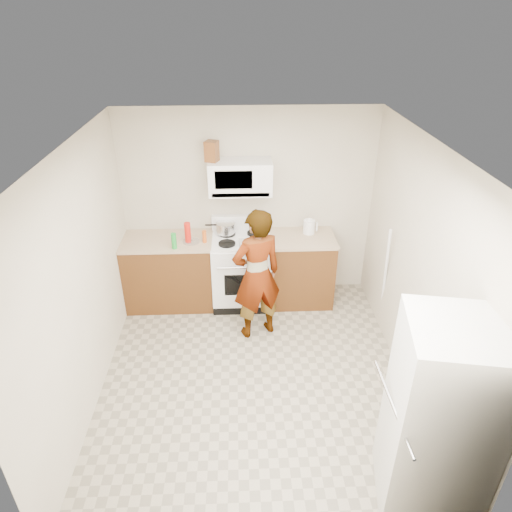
{
  "coord_description": "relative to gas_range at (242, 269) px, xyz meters",
  "views": [
    {
      "loc": [
        -0.14,
        -3.65,
        3.53
      ],
      "look_at": [
        0.04,
        0.55,
        1.2
      ],
      "focal_mm": 32.0,
      "sensor_mm": 36.0,
      "label": 1
    }
  ],
  "objects": [
    {
      "name": "floor",
      "position": [
        0.1,
        -1.48,
        -0.49
      ],
      "size": [
        3.6,
        3.6,
        0.0
      ],
      "primitive_type": "plane",
      "color": "gray",
      "rests_on": "ground"
    },
    {
      "name": "back_wall",
      "position": [
        0.1,
        0.31,
        0.76
      ],
      "size": [
        3.2,
        0.02,
        2.5
      ],
      "primitive_type": "cube",
      "color": "beige",
      "rests_on": "floor"
    },
    {
      "name": "right_wall",
      "position": [
        1.69,
        -1.48,
        0.76
      ],
      "size": [
        0.02,
        3.6,
        2.5
      ],
      "primitive_type": "cube",
      "color": "beige",
      "rests_on": "floor"
    },
    {
      "name": "cabinet_left",
      "position": [
        -0.94,
        0.01,
        -0.04
      ],
      "size": [
        1.12,
        0.62,
        0.9
      ],
      "primitive_type": "cube",
      "color": "#572C14",
      "rests_on": "floor"
    },
    {
      "name": "counter_left",
      "position": [
        -0.94,
        0.01,
        0.43
      ],
      "size": [
        1.14,
        0.64,
        0.03
      ],
      "primitive_type": "cube",
      "color": "tan",
      "rests_on": "cabinet_left"
    },
    {
      "name": "cabinet_right",
      "position": [
        0.78,
        0.01,
        -0.04
      ],
      "size": [
        0.8,
        0.62,
        0.9
      ],
      "primitive_type": "cube",
      "color": "#572C14",
      "rests_on": "floor"
    },
    {
      "name": "counter_right",
      "position": [
        0.78,
        0.01,
        0.43
      ],
      "size": [
        0.82,
        0.64,
        0.03
      ],
      "primitive_type": "cube",
      "color": "tan",
      "rests_on": "cabinet_right"
    },
    {
      "name": "gas_range",
      "position": [
        0.0,
        0.0,
        0.0
      ],
      "size": [
        0.76,
        0.65,
        1.13
      ],
      "color": "white",
      "rests_on": "floor"
    },
    {
      "name": "microwave",
      "position": [
        0.0,
        0.13,
        1.21
      ],
      "size": [
        0.76,
        0.38,
        0.4
      ],
      "primitive_type": "cube",
      "color": "white",
      "rests_on": "back_wall"
    },
    {
      "name": "person",
      "position": [
        0.16,
        -0.7,
        0.33
      ],
      "size": [
        0.69,
        0.58,
        1.63
      ],
      "primitive_type": "imported",
      "rotation": [
        0.0,
        0.0,
        3.52
      ],
      "color": "tan",
      "rests_on": "floor"
    },
    {
      "name": "fridge",
      "position": [
        1.41,
        -2.85,
        0.36
      ],
      "size": [
        0.82,
        0.82,
        1.7
      ],
      "primitive_type": "cube",
      "rotation": [
        0.0,
        0.0,
        -0.18
      ],
      "color": "#BABBB6",
      "rests_on": "floor"
    },
    {
      "name": "kettle",
      "position": [
        0.87,
        0.12,
        0.54
      ],
      "size": [
        0.17,
        0.17,
        0.18
      ],
      "primitive_type": "cylinder",
      "rotation": [
        0.0,
        0.0,
        -0.13
      ],
      "color": "white",
      "rests_on": "counter_right"
    },
    {
      "name": "jug",
      "position": [
        -0.33,
        0.12,
        1.53
      ],
      "size": [
        0.18,
        0.18,
        0.24
      ],
      "primitive_type": "cube",
      "rotation": [
        0.0,
        0.0,
        -0.35
      ],
      "color": "brown",
      "rests_on": "microwave"
    },
    {
      "name": "saucepan",
      "position": [
        -0.2,
        0.15,
        0.53
      ],
      "size": [
        0.3,
        0.3,
        0.13
      ],
      "primitive_type": "cylinder",
      "rotation": [
        0.0,
        0.0,
        0.29
      ],
      "color": "silver",
      "rests_on": "gas_range"
    },
    {
      "name": "tray",
      "position": [
        0.09,
        -0.16,
        0.47
      ],
      "size": [
        0.26,
        0.17,
        0.05
      ],
      "primitive_type": "cube",
      "rotation": [
        0.0,
        0.0,
        0.04
      ],
      "color": "white",
      "rests_on": "gas_range"
    },
    {
      "name": "bottle_spray",
      "position": [
        -0.66,
        -0.07,
        0.58
      ],
      "size": [
        0.1,
        0.1,
        0.26
      ],
      "primitive_type": "cylinder",
      "rotation": [
        0.0,
        0.0,
        -0.36
      ],
      "color": "red",
      "rests_on": "counter_left"
    },
    {
      "name": "bottle_hot_sauce",
      "position": [
        -0.46,
        -0.08,
        0.53
      ],
      "size": [
        0.07,
        0.07,
        0.16
      ],
      "primitive_type": "cylinder",
      "rotation": [
        0.0,
        0.0,
        -0.36
      ],
      "color": "#D35817",
      "rests_on": "counter_left"
    },
    {
      "name": "bottle_green_cap",
      "position": [
        -0.81,
        -0.23,
        0.55
      ],
      "size": [
        0.07,
        0.07,
        0.2
      ],
      "primitive_type": "cylinder",
      "rotation": [
        0.0,
        0.0,
        -0.09
      ],
      "color": "green",
      "rests_on": "counter_left"
    },
    {
      "name": "pot_lid",
      "position": [
        -0.63,
        -0.07,
        0.45
      ],
      "size": [
        0.28,
        0.28,
        0.01
      ],
      "primitive_type": "cylinder",
      "rotation": [
        0.0,
        0.0,
        0.43
      ],
      "color": "silver",
      "rests_on": "counter_left"
    },
    {
      "name": "broom",
      "position": [
        1.68,
        -0.63,
        0.21
      ],
      "size": [
        0.17,
        0.28,
        1.38
      ],
      "primitive_type": "cylinder",
      "rotation": [
        0.14,
        -0.14,
        0.27
      ],
      "color": "white",
      "rests_on": "floor"
    }
  ]
}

